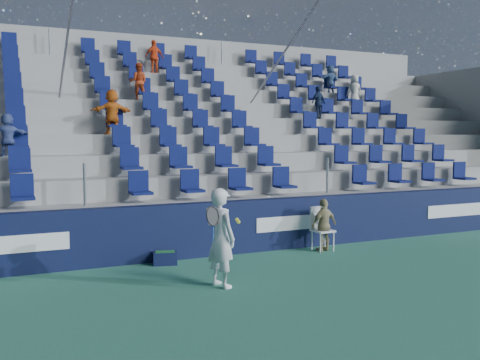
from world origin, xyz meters
TOP-DOWN VIEW (x-y plane):
  - ground at (0.00, 0.00)m, footprint 70.00×70.00m
  - sponsor_wall at (0.00, 3.15)m, footprint 24.00×0.32m
  - grandstand at (-0.01, 8.24)m, footprint 24.00×8.17m
  - tennis_player at (-1.09, 0.77)m, footprint 0.70×0.74m
  - line_judge_chair at (2.20, 2.66)m, footprint 0.47×0.48m
  - line_judge at (2.20, 2.50)m, footprint 0.75×0.41m
  - ball_bin at (-1.53, 2.75)m, footprint 0.55×0.43m

SIDE VIEW (x-z plane):
  - ground at x=0.00m, z-range 0.00..0.00m
  - ball_bin at x=-1.53m, z-range 0.01..0.29m
  - line_judge_chair at x=2.20m, z-range 0.07..1.09m
  - sponsor_wall at x=0.00m, z-range 0.00..1.20m
  - line_judge at x=2.20m, z-range 0.00..1.22m
  - tennis_player at x=-1.09m, z-range 0.00..1.76m
  - grandstand at x=-0.01m, z-range -1.18..5.45m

